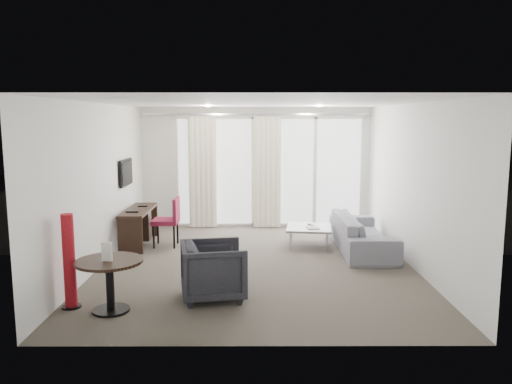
{
  "coord_description": "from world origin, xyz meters",
  "views": [
    {
      "loc": [
        -0.03,
        -7.91,
        2.35
      ],
      "look_at": [
        0.0,
        0.6,
        1.1
      ],
      "focal_mm": 35.0,
      "sensor_mm": 36.0,
      "label": 1
    }
  ],
  "objects_px": {
    "desk": "(139,227)",
    "rattan_chair_a": "(291,201)",
    "coffee_table": "(309,236)",
    "sofa": "(362,233)",
    "red_lamp": "(69,261)",
    "desk_chair": "(166,222)",
    "round_table": "(110,286)",
    "rattan_chair_b": "(344,195)",
    "tub_armchair": "(213,270)"
  },
  "relations": [
    {
      "from": "tub_armchair",
      "to": "rattan_chair_a",
      "type": "relative_size",
      "value": 1.09
    },
    {
      "from": "rattan_chair_b",
      "to": "desk",
      "type": "bearing_deg",
      "value": -159.18
    },
    {
      "from": "coffee_table",
      "to": "rattan_chair_b",
      "type": "distance_m",
      "value": 4.18
    },
    {
      "from": "sofa",
      "to": "desk",
      "type": "bearing_deg",
      "value": 83.7
    },
    {
      "from": "red_lamp",
      "to": "tub_armchair",
      "type": "xyz_separation_m",
      "value": [
        1.76,
        0.33,
        -0.22
      ]
    },
    {
      "from": "round_table",
      "to": "rattan_chair_a",
      "type": "relative_size",
      "value": 1.08
    },
    {
      "from": "desk",
      "to": "round_table",
      "type": "bearing_deg",
      "value": -83.06
    },
    {
      "from": "round_table",
      "to": "coffee_table",
      "type": "bearing_deg",
      "value": 48.87
    },
    {
      "from": "tub_armchair",
      "to": "rattan_chair_b",
      "type": "relative_size",
      "value": 1.11
    },
    {
      "from": "desk",
      "to": "rattan_chair_a",
      "type": "relative_size",
      "value": 1.92
    },
    {
      "from": "desk_chair",
      "to": "rattan_chair_b",
      "type": "xyz_separation_m",
      "value": [
        4.03,
        3.93,
        -0.09
      ]
    },
    {
      "from": "rattan_chair_a",
      "to": "desk",
      "type": "bearing_deg",
      "value": -126.68
    },
    {
      "from": "coffee_table",
      "to": "desk_chair",
      "type": "bearing_deg",
      "value": 179.72
    },
    {
      "from": "desk",
      "to": "desk_chair",
      "type": "height_order",
      "value": "desk_chair"
    },
    {
      "from": "desk",
      "to": "rattan_chair_a",
      "type": "xyz_separation_m",
      "value": [
        3.06,
        2.7,
        0.04
      ]
    },
    {
      "from": "rattan_chair_b",
      "to": "red_lamp",
      "type": "bearing_deg",
      "value": -143.03
    },
    {
      "from": "coffee_table",
      "to": "rattan_chair_b",
      "type": "relative_size",
      "value": 1.09
    },
    {
      "from": "rattan_chair_a",
      "to": "rattan_chair_b",
      "type": "distance_m",
      "value": 1.87
    },
    {
      "from": "tub_armchair",
      "to": "desk",
      "type": "bearing_deg",
      "value": 19.54
    },
    {
      "from": "sofa",
      "to": "rattan_chair_b",
      "type": "xyz_separation_m",
      "value": [
        0.44,
        4.29,
        0.05
      ]
    },
    {
      "from": "coffee_table",
      "to": "sofa",
      "type": "height_order",
      "value": "sofa"
    },
    {
      "from": "desk",
      "to": "rattan_chair_b",
      "type": "relative_size",
      "value": 1.95
    },
    {
      "from": "sofa",
      "to": "round_table",
      "type": "bearing_deg",
      "value": 127.57
    },
    {
      "from": "red_lamp",
      "to": "rattan_chair_a",
      "type": "relative_size",
      "value": 1.58
    },
    {
      "from": "tub_armchair",
      "to": "red_lamp",
      "type": "bearing_deg",
      "value": 90.22
    },
    {
      "from": "round_table",
      "to": "sofa",
      "type": "distance_m",
      "value": 4.67
    },
    {
      "from": "round_table",
      "to": "rattan_chair_a",
      "type": "distance_m",
      "value": 6.56
    },
    {
      "from": "red_lamp",
      "to": "desk_chair",
      "type": "bearing_deg",
      "value": 78.05
    },
    {
      "from": "tub_armchair",
      "to": "sofa",
      "type": "relative_size",
      "value": 0.38
    },
    {
      "from": "round_table",
      "to": "rattan_chair_b",
      "type": "bearing_deg",
      "value": 59.83
    },
    {
      "from": "desk_chair",
      "to": "sofa",
      "type": "relative_size",
      "value": 0.42
    },
    {
      "from": "desk",
      "to": "sofa",
      "type": "xyz_separation_m",
      "value": [
        4.1,
        -0.45,
        -0.02
      ]
    },
    {
      "from": "red_lamp",
      "to": "rattan_chair_a",
      "type": "distance_m",
      "value": 6.69
    },
    {
      "from": "sofa",
      "to": "rattan_chair_a",
      "type": "xyz_separation_m",
      "value": [
        -1.04,
        3.15,
        0.06
      ]
    },
    {
      "from": "tub_armchair",
      "to": "rattan_chair_a",
      "type": "height_order",
      "value": "rattan_chair_a"
    },
    {
      "from": "desk",
      "to": "coffee_table",
      "type": "bearing_deg",
      "value": -2.03
    },
    {
      "from": "desk",
      "to": "red_lamp",
      "type": "xyz_separation_m",
      "value": [
        -0.13,
        -3.17,
        0.26
      ]
    },
    {
      "from": "sofa",
      "to": "coffee_table",
      "type": "bearing_deg",
      "value": 69.67
    },
    {
      "from": "round_table",
      "to": "rattan_chair_a",
      "type": "xyz_separation_m",
      "value": [
        2.66,
        6.0,
        0.05
      ]
    },
    {
      "from": "rattan_chair_b",
      "to": "sofa",
      "type": "bearing_deg",
      "value": -115.21
    },
    {
      "from": "desk",
      "to": "rattan_chair_a",
      "type": "bearing_deg",
      "value": 41.42
    },
    {
      "from": "desk_chair",
      "to": "sofa",
      "type": "bearing_deg",
      "value": -4.65
    },
    {
      "from": "red_lamp",
      "to": "rattan_chair_b",
      "type": "bearing_deg",
      "value": 56.25
    },
    {
      "from": "coffee_table",
      "to": "sofa",
      "type": "xyz_separation_m",
      "value": [
        0.92,
        -0.34,
        0.14
      ]
    },
    {
      "from": "round_table",
      "to": "rattan_chair_b",
      "type": "distance_m",
      "value": 8.25
    },
    {
      "from": "rattan_chair_a",
      "to": "rattan_chair_b",
      "type": "height_order",
      "value": "rattan_chair_a"
    },
    {
      "from": "sofa",
      "to": "rattan_chair_b",
      "type": "bearing_deg",
      "value": -5.92
    },
    {
      "from": "desk",
      "to": "sofa",
      "type": "height_order",
      "value": "desk"
    },
    {
      "from": "desk_chair",
      "to": "coffee_table",
      "type": "relative_size",
      "value": 1.12
    },
    {
      "from": "tub_armchair",
      "to": "coffee_table",
      "type": "bearing_deg",
      "value": -39.94
    }
  ]
}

